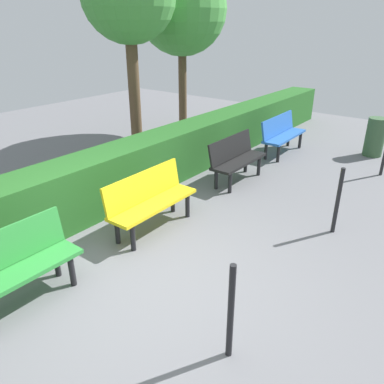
% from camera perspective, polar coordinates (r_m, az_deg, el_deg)
% --- Properties ---
extents(ground_plane, '(20.32, 20.32, 0.00)m').
position_cam_1_polar(ground_plane, '(4.68, -7.61, -13.03)').
color(ground_plane, slate).
extents(bench_blue, '(1.56, 0.49, 0.86)m').
position_cam_1_polar(bench_blue, '(9.04, 13.43, 8.69)').
color(bench_blue, blue).
rests_on(bench_blue, ground_plane).
extents(bench_black, '(1.38, 0.47, 0.86)m').
position_cam_1_polar(bench_black, '(7.22, 6.63, 5.23)').
color(bench_black, black).
rests_on(bench_black, ground_plane).
extents(bench_yellow, '(1.51, 0.47, 0.86)m').
position_cam_1_polar(bench_yellow, '(5.51, -6.36, -0.98)').
color(bench_yellow, yellow).
rests_on(bench_yellow, ground_plane).
extents(bench_green, '(1.38, 0.46, 0.86)m').
position_cam_1_polar(bench_green, '(4.47, -25.50, -10.02)').
color(bench_green, '#2D8C38').
rests_on(bench_green, ground_plane).
extents(hedge_row, '(16.32, 0.72, 0.93)m').
position_cam_1_polar(hedge_row, '(6.26, -13.69, 1.52)').
color(hedge_row, '#266023').
rests_on(hedge_row, ground_plane).
extents(tree_near, '(2.20, 2.20, 4.21)m').
position_cam_1_polar(tree_near, '(10.20, -1.55, 25.84)').
color(tree_near, brown).
rests_on(tree_near, ground_plane).
extents(railing_post_mid, '(0.06, 0.06, 1.00)m').
position_cam_1_polar(railing_post_mid, '(5.75, 21.16, -1.26)').
color(railing_post_mid, black).
rests_on(railing_post_mid, ground_plane).
extents(railing_post_far, '(0.06, 0.06, 1.00)m').
position_cam_1_polar(railing_post_far, '(3.49, 5.87, -17.62)').
color(railing_post_far, black).
rests_on(railing_post_far, ground_plane).
extents(trash_bin, '(0.41, 0.41, 0.87)m').
position_cam_1_polar(trash_bin, '(9.58, 25.93, 7.48)').
color(trash_bin, '#385938').
rests_on(trash_bin, ground_plane).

